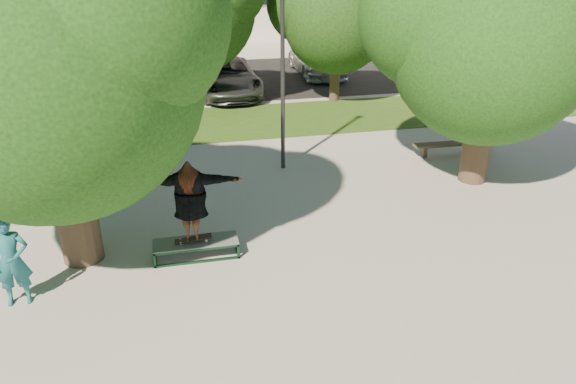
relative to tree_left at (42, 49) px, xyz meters
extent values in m
plane|color=gray|center=(4.29, -1.09, -4.42)|extent=(120.00, 120.00, 0.00)
cube|color=#203F12|center=(5.29, 8.41, -4.41)|extent=(30.00, 4.00, 0.02)
cube|color=black|center=(4.29, 14.91, -4.42)|extent=(40.00, 8.00, 0.01)
cylinder|color=#38281E|center=(0.09, -0.09, -2.82)|extent=(0.84, 0.84, 3.20)
sphere|color=#15370F|center=(0.09, -0.09, -0.35)|extent=(5.80, 5.80, 5.80)
sphere|color=#15370F|center=(1.40, -0.67, 0.66)|extent=(4.06, 4.06, 4.06)
cylinder|color=#38281E|center=(10.29, 1.91, -2.92)|extent=(0.76, 0.76, 3.00)
sphere|color=#15370F|center=(10.29, 1.91, -0.64)|extent=(5.20, 5.20, 5.20)
sphere|color=#15370F|center=(8.99, 2.69, 0.01)|extent=(3.90, 3.90, 3.90)
sphere|color=#15370F|center=(11.46, 1.39, 0.27)|extent=(3.64, 3.64, 3.64)
cylinder|color=#38281E|center=(-2.21, 9.91, -3.02)|extent=(0.44, 0.44, 2.80)
sphere|color=black|center=(-2.21, 9.91, -0.96)|extent=(4.40, 4.40, 4.40)
sphere|color=black|center=(-1.22, 9.47, -0.19)|extent=(3.08, 3.08, 3.08)
cylinder|color=#38281E|center=(3.29, 10.91, -2.92)|extent=(0.50, 0.50, 3.00)
sphere|color=black|center=(3.29, 10.91, -0.70)|extent=(4.80, 4.80, 4.80)
cylinder|color=#38281E|center=(8.79, 10.41, -3.12)|extent=(0.40, 0.40, 2.60)
sphere|color=black|center=(8.79, 10.41, -1.19)|extent=(4.20, 4.20, 4.20)
sphere|color=black|center=(7.74, 11.04, -0.67)|extent=(3.15, 3.15, 3.15)
sphere|color=black|center=(9.74, 9.99, -0.46)|extent=(2.94, 2.94, 2.94)
cylinder|color=#2D2D30|center=(5.29, 3.91, -1.42)|extent=(0.12, 0.12, 6.00)
cube|color=#475147|center=(2.45, -0.53, -4.06)|extent=(1.80, 0.60, 0.03)
cylinder|color=white|center=(2.14, -0.61, -4.02)|extent=(0.06, 0.03, 0.06)
cylinder|color=white|center=(2.14, -0.45, -4.02)|extent=(0.06, 0.03, 0.06)
cylinder|color=white|center=(2.68, -0.61, -4.02)|extent=(0.06, 0.03, 0.06)
cylinder|color=white|center=(2.68, -0.45, -4.02)|extent=(0.06, 0.03, 0.06)
cube|color=black|center=(2.41, -0.53, -3.98)|extent=(0.78, 0.20, 0.10)
imported|color=#513423|center=(2.41, -0.53, -3.08)|extent=(2.25, 0.95, 1.78)
imported|color=#1A5D66|center=(-0.91, -1.47, -3.51)|extent=(0.70, 0.49, 1.83)
cube|color=#4B3E2D|center=(9.74, 3.81, -4.24)|extent=(0.14, 0.14, 0.35)
cube|color=#4B3E2D|center=(11.69, 3.76, -4.24)|extent=(0.14, 0.14, 0.35)
cube|color=#4B3E2D|center=(10.71, 3.78, -4.05)|extent=(2.67, 0.43, 0.07)
imported|color=#9F9FA4|center=(-2.33, 15.25, -3.71)|extent=(1.92, 4.26, 1.42)
imported|color=black|center=(3.79, 13.60, -3.73)|extent=(1.95, 4.32, 1.38)
imported|color=#545559|center=(4.69, 12.41, -3.70)|extent=(2.51, 5.23, 1.44)
imported|color=silver|center=(9.29, 15.16, -3.70)|extent=(2.02, 4.97, 1.44)
camera|label=1|loc=(2.17, -11.07, 2.01)|focal=35.00mm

